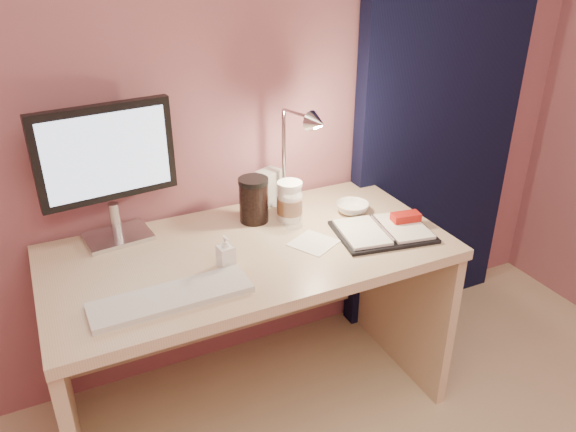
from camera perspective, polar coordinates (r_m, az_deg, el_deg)
name	(u,v)px	position (r m, az deg, el deg)	size (l,w,h in m)	color
room	(426,84)	(2.53, 13.83, 12.85)	(3.50, 3.50, 3.50)	#C6B28E
desk	(244,291)	(2.15, -4.50, -7.57)	(1.40, 0.70, 0.73)	#CBB390
monitor	(106,162)	(1.99, -17.97, 5.24)	(0.46, 0.19, 0.49)	silver
keyboard	(171,297)	(1.73, -11.76, -8.09)	(0.48, 0.14, 0.02)	silver
planner	(385,230)	(2.08, 9.80, -1.38)	(0.38, 0.31, 0.05)	black
paper_a	(314,243)	(1.99, 2.61, -2.74)	(0.14, 0.14, 0.00)	white
coffee_cup	(290,202)	(2.12, 0.17, 1.39)	(0.10, 0.10, 0.16)	white
clear_cup	(293,211)	(2.08, 0.52, 0.52)	(0.07, 0.07, 0.13)	white
bowl	(352,208)	(2.21, 6.55, 0.83)	(0.13, 0.13, 0.04)	white
lotion_bottle	(226,251)	(1.84, -6.35, -3.60)	(0.05, 0.05, 0.11)	white
dark_jar	(254,202)	(2.12, -3.49, 1.42)	(0.11, 0.11, 0.16)	black
product_box	(269,186)	(2.27, -1.91, 3.02)	(0.09, 0.07, 0.14)	beige
desk_lamp	(288,153)	(2.06, -0.02, 6.40)	(0.15, 0.26, 0.43)	silver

